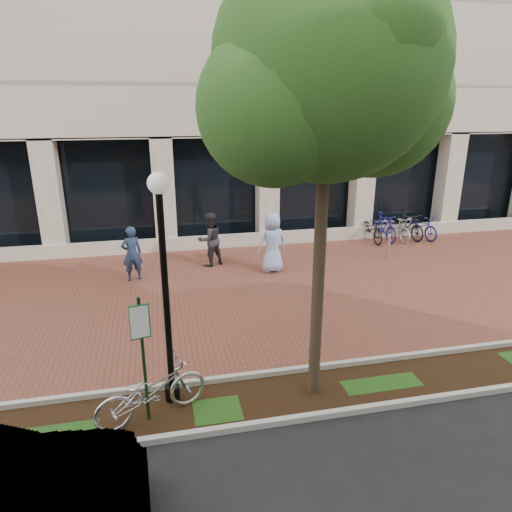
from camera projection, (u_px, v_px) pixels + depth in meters
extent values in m
plane|color=black|center=(241.00, 292.00, 13.64)|extent=(120.00, 120.00, 0.00)
cube|color=brown|center=(241.00, 291.00, 13.64)|extent=(40.00, 9.00, 0.01)
cube|color=black|center=(291.00, 395.00, 8.78)|extent=(40.00, 1.50, 0.01)
cube|color=#B6B6AC|center=(281.00, 372.00, 9.46)|extent=(40.00, 0.12, 0.12)
cube|color=#B6B6AC|center=(303.00, 418.00, 8.07)|extent=(40.00, 0.12, 0.12)
cube|color=black|center=(214.00, 189.00, 18.16)|extent=(40.00, 0.15, 4.20)
cube|color=beige|center=(220.00, 241.00, 17.73)|extent=(40.00, 0.25, 0.50)
cube|color=beige|center=(217.00, 192.00, 17.51)|extent=(0.80, 0.80, 4.20)
cube|color=#143819|center=(144.00, 361.00, 7.76)|extent=(0.05, 0.05, 2.36)
cube|color=#1A6A35|center=(140.00, 322.00, 7.49)|extent=(0.34, 0.02, 0.62)
cube|color=white|center=(140.00, 322.00, 7.48)|extent=(0.30, 0.01, 0.56)
cylinder|color=black|center=(172.00, 393.00, 8.62)|extent=(0.28, 0.28, 0.30)
cylinder|color=black|center=(166.00, 304.00, 8.04)|extent=(0.12, 0.12, 3.98)
sphere|color=silver|center=(158.00, 183.00, 7.36)|extent=(0.36, 0.36, 0.36)
cylinder|color=#4C3C2B|center=(318.00, 295.00, 8.27)|extent=(0.22, 0.22, 4.09)
sphere|color=#21561A|center=(328.00, 64.00, 7.04)|extent=(3.66, 3.66, 3.66)
sphere|color=#21561A|center=(375.00, 102.00, 7.76)|extent=(2.56, 2.56, 2.56)
sphere|color=#21561A|center=(275.00, 108.00, 6.80)|extent=(2.38, 2.38, 2.38)
imported|color=#BBBBC0|center=(151.00, 391.00, 8.02)|extent=(2.18, 1.40, 1.08)
imported|color=navy|center=(132.00, 254.00, 14.27)|extent=(0.74, 0.59, 1.76)
imported|color=#2A292E|center=(210.00, 239.00, 15.57)|extent=(1.13, 1.04, 1.87)
imported|color=#98ACE3|center=(272.00, 243.00, 14.98)|extent=(1.09, 0.82, 2.00)
cylinder|color=silver|center=(389.00, 247.00, 16.52)|extent=(0.11, 0.11, 0.80)
sphere|color=silver|center=(390.00, 235.00, 16.38)|extent=(0.12, 0.12, 0.12)
imported|color=black|center=(371.00, 229.00, 18.52)|extent=(0.74, 1.96, 1.02)
imported|color=navy|center=(383.00, 227.00, 18.61)|extent=(0.69, 1.92, 1.13)
imported|color=silver|center=(396.00, 227.00, 18.74)|extent=(0.94, 2.01, 1.02)
imported|color=black|center=(408.00, 225.00, 18.84)|extent=(0.88, 1.95, 1.13)
imported|color=navy|center=(420.00, 226.00, 18.97)|extent=(1.12, 2.05, 1.02)
cylinder|color=silver|center=(395.00, 230.00, 18.78)|extent=(0.04, 0.04, 0.80)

